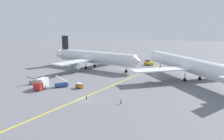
{
  "coord_description": "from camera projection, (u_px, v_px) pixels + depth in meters",
  "views": [
    {
      "loc": [
        35.11,
        -52.27,
        20.56
      ],
      "look_at": [
        -3.55,
        25.55,
        4.0
      ],
      "focal_mm": 36.67,
      "sensor_mm": 36.0,
      "label": 1
    }
  ],
  "objects": [
    {
      "name": "ground_crew_marshaller_foreground",
      "position": [
        86.0,
        97.0,
        65.28
      ],
      "size": [
        0.36,
        0.5,
        1.66
      ],
      "color": "black",
      "rests_on": "ground"
    },
    {
      "name": "ground_crew_wing_walker_right",
      "position": [
        121.0,
        101.0,
        61.72
      ],
      "size": [
        0.36,
        0.5,
        1.58
      ],
      "color": "#2D3351",
      "rests_on": "ground"
    },
    {
      "name": "gse_stair_truck_yellow",
      "position": [
        61.0,
        84.0,
        78.99
      ],
      "size": [
        4.62,
        4.57,
        4.06
      ],
      "color": "#2D5199",
      "rests_on": "ground"
    },
    {
      "name": "gse_catering_truck_tall",
      "position": [
        42.0,
        84.0,
        76.2
      ],
      "size": [
        3.51,
        6.2,
        3.5
      ],
      "color": "red",
      "rests_on": "ground"
    },
    {
      "name": "gse_belt_loader_portside",
      "position": [
        35.0,
        82.0,
        83.31
      ],
      "size": [
        2.95,
        5.06,
        3.02
      ],
      "color": "#666B4C",
      "rests_on": "ground"
    },
    {
      "name": "gse_baggage_cart_trailing",
      "position": [
        79.0,
        86.0,
        77.28
      ],
      "size": [
        3.12,
        2.48,
        1.71
      ],
      "color": "orange",
      "rests_on": "ground"
    },
    {
      "name": "airliner_being_pushed",
      "position": [
        188.0,
        65.0,
        90.22
      ],
      "size": [
        45.82,
        48.42,
        15.9
      ],
      "color": "white",
      "rests_on": "ground"
    },
    {
      "name": "taxiway_stripe",
      "position": [
        99.0,
        91.0,
        74.18
      ],
      "size": [
        10.34,
        119.64,
        0.01
      ],
      "primitive_type": "cube",
      "rotation": [
        0.0,
        0.0,
        -0.08
      ],
      "color": "yellow",
      "rests_on": "ground"
    },
    {
      "name": "pushback_tug",
      "position": [
        148.0,
        63.0,
        123.91
      ],
      "size": [
        7.19,
        6.77,
        2.99
      ],
      "color": "gold",
      "rests_on": "ground"
    },
    {
      "name": "ground_plane",
      "position": [
        83.0,
        100.0,
        65.18
      ],
      "size": [
        600.0,
        600.0,
        0.0
      ],
      "primitive_type": "plane",
      "color": "slate"
    },
    {
      "name": "airliner_at_gate_left",
      "position": [
        95.0,
        57.0,
        112.72
      ],
      "size": [
        50.45,
        46.85,
        15.78
      ],
      "color": "silver",
      "rests_on": "ground"
    }
  ]
}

